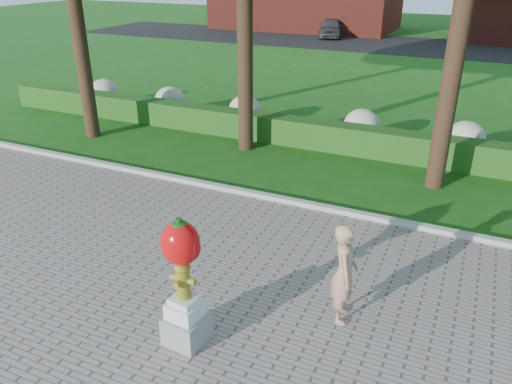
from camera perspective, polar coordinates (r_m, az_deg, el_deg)
ground at (r=9.53m, az=-6.01°, el=-8.12°), size 100.00×100.00×0.00m
curb at (r=11.82m, az=1.27°, el=-0.58°), size 40.00×0.18×0.15m
lawn_hedge at (r=15.19m, az=7.34°, el=6.50°), size 24.00×0.70×0.80m
hydrangea_row at (r=15.92m, az=10.47°, el=7.73°), size 20.10×1.10×0.99m
street at (r=35.42m, az=18.24°, el=15.53°), size 50.00×8.00×0.02m
hydrant_sculpture at (r=7.16m, az=-8.34°, el=-9.86°), size 0.61×0.61×2.06m
woman at (r=7.78m, az=10.05°, el=-9.14°), size 0.55×0.69×1.67m
parked_car at (r=38.22m, az=8.57°, el=18.11°), size 2.46×4.18×1.34m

